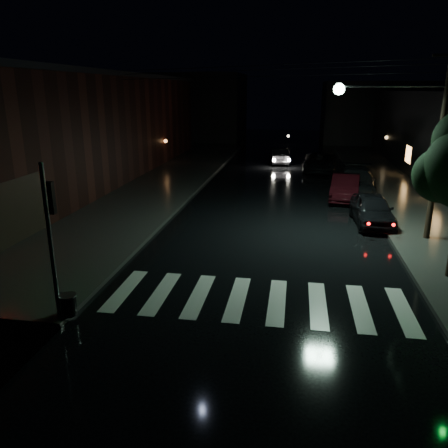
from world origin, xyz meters
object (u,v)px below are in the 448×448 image
at_px(oncoming_car, 279,156).
at_px(parked_car_b, 345,187).
at_px(parked_car_a, 372,209).
at_px(parked_car_c, 356,181).
at_px(parked_car_d, 320,162).

bearing_deg(oncoming_car, parked_car_b, 102.06).
height_order(parked_car_b, oncoming_car, parked_car_b).
bearing_deg(parked_car_a, parked_car_c, 87.73).
distance_m(parked_car_d, oncoming_car, 4.58).
distance_m(parked_car_c, parked_car_d, 7.89).
distance_m(parked_car_c, oncoming_car, 12.02).
bearing_deg(parked_car_d, parked_car_a, -78.30).
distance_m(parked_car_a, parked_car_d, 14.01).
xyz_separation_m(parked_car_b, parked_car_c, (0.76, 1.41, 0.08)).
height_order(parked_car_b, parked_car_d, parked_car_d).
bearing_deg(oncoming_car, parked_car_a, 99.27).
bearing_deg(parked_car_c, parked_car_b, -111.82).
relative_size(parked_car_a, parked_car_d, 0.80).
bearing_deg(parked_car_b, parked_car_d, 104.26).
relative_size(parked_car_b, parked_car_c, 0.79).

